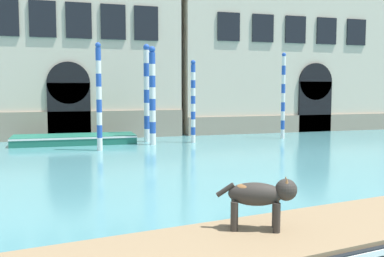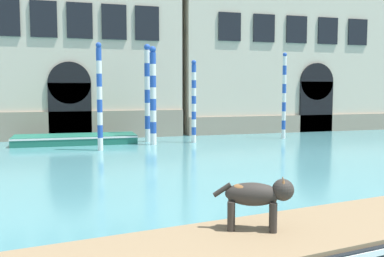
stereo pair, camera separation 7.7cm
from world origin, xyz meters
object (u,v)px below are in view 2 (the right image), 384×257
dog_on_deck (258,195)px  mooring_pole_4 (194,101)px  mooring_pole_5 (148,93)px  mooring_pole_3 (100,96)px  mooring_pole_1 (284,95)px  mooring_pole_0 (153,95)px  boat_moored_near_palazzo (75,139)px

dog_on_deck → mooring_pole_4: bearing=100.6°
dog_on_deck → mooring_pole_5: mooring_pole_5 is taller
dog_on_deck → mooring_pole_4: mooring_pole_4 is taller
mooring_pole_3 → mooring_pole_1: bearing=10.4°
mooring_pole_1 → mooring_pole_3: bearing=-169.6°
mooring_pole_0 → mooring_pole_4: size_ratio=1.15×
dog_on_deck → boat_moored_near_palazzo: dog_on_deck is taller
mooring_pole_0 → mooring_pole_1: (6.76, 0.52, -0.05)m
dog_on_deck → mooring_pole_5: bearing=108.7°
mooring_pole_5 → mooring_pole_4: bearing=-25.6°
mooring_pole_5 → mooring_pole_3: bearing=-136.3°
mooring_pole_0 → mooring_pole_5: bearing=90.8°
mooring_pole_1 → mooring_pole_5: bearing=174.7°
mooring_pole_5 → boat_moored_near_palazzo: bearing=175.5°
mooring_pole_4 → mooring_pole_5: mooring_pole_5 is taller
mooring_pole_4 → mooring_pole_5: 2.22m
dog_on_deck → boat_moored_near_palazzo: 15.44m
mooring_pole_0 → mooring_pole_3: size_ratio=1.00×
boat_moored_near_palazzo → mooring_pole_3: (0.87, -2.58, 1.97)m
mooring_pole_1 → boat_moored_near_palazzo: bearing=175.0°
mooring_pole_1 → mooring_pole_3: mooring_pole_3 is taller
boat_moored_near_palazzo → mooring_pole_5: 3.91m
mooring_pole_4 → dog_on_deck: bearing=-103.7°
mooring_pole_4 → mooring_pole_0: bearing=-174.3°
boat_moored_near_palazzo → mooring_pole_3: bearing=-69.4°
dog_on_deck → boat_moored_near_palazzo: size_ratio=0.19×
dog_on_deck → mooring_pole_3: 12.82m
mooring_pole_3 → mooring_pole_4: bearing=17.3°
mooring_pole_4 → mooring_pole_3: bearing=-162.7°
mooring_pole_3 → mooring_pole_4: mooring_pole_3 is taller
mooring_pole_0 → mooring_pole_5: 1.14m
mooring_pole_5 → mooring_pole_1: bearing=-5.3°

